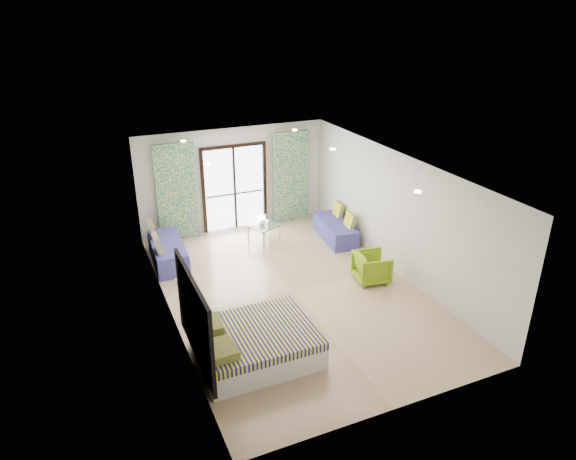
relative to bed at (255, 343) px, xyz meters
name	(u,v)px	position (x,y,z in m)	size (l,w,h in m)	color
floor	(292,291)	(1.48, 1.76, -0.28)	(5.00, 7.50, 0.01)	tan
ceiling	(293,168)	(1.48, 1.76, 2.42)	(5.00, 7.50, 0.01)	silver
wall_back	(234,179)	(1.48, 5.51, 1.07)	(5.00, 0.01, 2.70)	silver
wall_front	(402,334)	(1.48, -1.99, 1.07)	(5.00, 0.01, 2.70)	silver
wall_left	(167,255)	(-1.02, 1.76, 1.07)	(0.01, 7.50, 2.70)	silver
wall_right	(397,214)	(3.98, 1.76, 1.07)	(0.01, 7.50, 2.70)	silver
balcony_door	(234,183)	(1.48, 5.48, 0.98)	(1.76, 0.08, 2.28)	black
balcony_rail	(235,194)	(1.48, 5.49, 0.67)	(1.52, 0.03, 0.04)	#595451
curtain_left	(177,193)	(-0.07, 5.33, 0.97)	(1.00, 0.10, 2.50)	silver
curtain_right	(291,177)	(3.03, 5.33, 0.97)	(1.00, 0.10, 2.50)	silver
downlight_a	(261,217)	(0.08, -0.24, 2.39)	(0.12, 0.12, 0.02)	#FFE0B2
downlight_b	(418,192)	(2.88, -0.24, 2.39)	(0.12, 0.12, 0.02)	#FFE0B2
downlight_c	(207,164)	(0.08, 2.76, 2.39)	(0.12, 0.12, 0.02)	#FFE0B2
downlight_d	(333,149)	(2.88, 2.76, 2.39)	(0.12, 0.12, 0.02)	#FFE0B2
downlight_e	(183,141)	(0.08, 4.76, 2.39)	(0.12, 0.12, 0.02)	#FFE0B2
downlight_f	(295,130)	(2.88, 4.76, 2.39)	(0.12, 0.12, 0.02)	#FFE0B2
headboard	(194,318)	(-0.98, 0.00, 0.77)	(0.06, 2.10, 1.50)	black
switch_plate	(176,282)	(-0.99, 1.25, 0.77)	(0.02, 0.10, 0.10)	silver
bed	(255,343)	(0.00, 0.00, 0.00)	(1.96, 1.60, 0.67)	silver
daybed_left	(167,251)	(-0.64, 4.15, 0.00)	(0.78, 1.84, 0.89)	#3C3B8E
daybed_right	(336,229)	(3.59, 3.75, -0.03)	(0.84, 1.72, 0.82)	#3C3B8E
coffee_table	(264,227)	(1.85, 4.35, 0.10)	(0.84, 0.84, 0.75)	silver
vase	(262,222)	(1.80, 4.34, 0.24)	(0.18, 0.18, 0.18)	white
armchair	(372,266)	(3.25, 1.49, 0.07)	(0.69, 0.65, 0.71)	#7CA615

